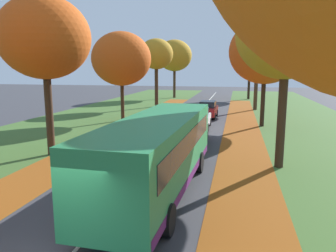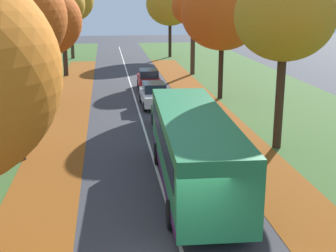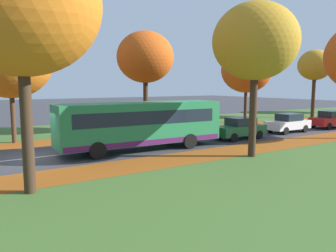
# 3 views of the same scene
# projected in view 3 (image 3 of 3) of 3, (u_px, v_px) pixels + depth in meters

# --- Properties ---
(ground_plane) EXTENTS (160.00, 160.00, 0.00)m
(ground_plane) POSITION_uv_depth(u_px,v_px,m) (33.00, 158.00, 18.34)
(ground_plane) COLOR #38383D
(grass_verge_left) EXTENTS (12.00, 90.00, 0.01)m
(grass_verge_left) POSITION_uv_depth(u_px,v_px,m) (207.00, 121.00, 36.65)
(grass_verge_left) COLOR #3D6028
(grass_verge_left) RESTS_ON ground
(leaf_litter_left) EXTENTS (2.80, 60.00, 0.00)m
(leaf_litter_left) POSITION_uv_depth(u_px,v_px,m) (188.00, 130.00, 29.62)
(leaf_litter_left) COLOR #8C4714
(leaf_litter_left) RESTS_ON grass_verge_left
(leaf_litter_right) EXTENTS (2.80, 60.00, 0.00)m
(leaf_litter_right) POSITION_uv_depth(u_px,v_px,m) (268.00, 146.00, 21.90)
(leaf_litter_right) COLOR #8C4714
(leaf_litter_right) RESTS_ON grass_verge_right
(road_centre_line) EXTENTS (0.12, 80.00, 0.01)m
(road_centre_line) POSITION_uv_depth(u_px,v_px,m) (273.00, 131.00, 28.93)
(road_centre_line) COLOR silver
(road_centre_line) RESTS_ON ground
(tree_left_nearest) EXTENTS (5.70, 5.70, 8.27)m
(tree_left_nearest) POSITION_uv_depth(u_px,v_px,m) (10.00, 61.00, 22.42)
(tree_left_nearest) COLOR #422D1E
(tree_left_nearest) RESTS_ON ground
(tree_left_near) EXTENTS (4.92, 4.92, 8.66)m
(tree_left_near) POSITION_uv_depth(u_px,v_px,m) (145.00, 57.00, 28.18)
(tree_left_near) COLOR #382619
(tree_left_near) RESTS_ON ground
(tree_left_mid) EXTENTS (5.38, 5.38, 8.07)m
(tree_left_mid) POSITION_uv_depth(u_px,v_px,m) (246.00, 70.00, 34.95)
(tree_left_mid) COLOR #382619
(tree_left_mid) RESTS_ON ground
(tree_left_far) EXTENTS (4.15, 4.15, 8.39)m
(tree_left_far) POSITION_uv_depth(u_px,v_px,m) (315.00, 65.00, 40.51)
(tree_left_far) COLOR #382619
(tree_left_far) RESTS_ON ground
(tree_right_nearest) EXTENTS (5.74, 5.74, 9.51)m
(tree_right_nearest) POSITION_uv_depth(u_px,v_px,m) (20.00, 4.00, 11.56)
(tree_right_nearest) COLOR #382619
(tree_right_nearest) RESTS_ON ground
(tree_right_near) EXTENTS (4.71, 4.71, 8.56)m
(tree_right_near) POSITION_uv_depth(u_px,v_px,m) (255.00, 42.00, 17.93)
(tree_right_near) COLOR #382619
(tree_right_near) RESTS_ON ground
(bus) EXTENTS (2.94, 10.49, 2.98)m
(bus) POSITION_uv_depth(u_px,v_px,m) (141.00, 123.00, 20.40)
(bus) COLOR #237A47
(bus) RESTS_ON ground
(car_green_lead) EXTENTS (1.80, 4.21, 1.62)m
(car_green_lead) POSITION_uv_depth(u_px,v_px,m) (240.00, 128.00, 24.73)
(car_green_lead) COLOR #1E6038
(car_green_lead) RESTS_ON ground
(car_white_following) EXTENTS (1.83, 4.22, 1.62)m
(car_white_following) POSITION_uv_depth(u_px,v_px,m) (288.00, 123.00, 28.10)
(car_white_following) COLOR silver
(car_white_following) RESTS_ON ground
(car_red_third_in_line) EXTENTS (1.86, 4.24, 1.62)m
(car_red_third_in_line) POSITION_uv_depth(u_px,v_px,m) (330.00, 119.00, 31.07)
(car_red_third_in_line) COLOR #B21919
(car_red_third_in_line) RESTS_ON ground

